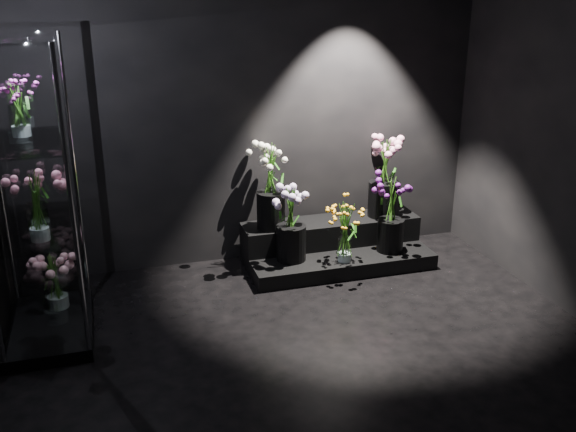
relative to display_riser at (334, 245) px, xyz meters
name	(u,v)px	position (x,y,z in m)	size (l,w,h in m)	color
floor	(331,377)	(-0.64, -1.68, -0.15)	(4.00, 4.00, 0.00)	black
wall_back	(252,101)	(-0.64, 0.32, 1.25)	(4.00, 4.00, 0.00)	black
display_riser	(334,245)	(0.00, 0.00, 0.00)	(1.59, 0.71, 0.35)	black
display_case	(33,197)	(-2.35, -0.62, 0.87)	(0.55, 0.92, 2.03)	black
bouquet_orange_bells	(345,232)	(-0.03, -0.32, 0.25)	(0.31, 0.31, 0.51)	white
bouquet_lilac	(291,220)	(-0.44, -0.15, 0.34)	(0.44, 0.44, 0.63)	black
bouquet_purple	(392,211)	(0.43, -0.21, 0.35)	(0.35, 0.35, 0.65)	black
bouquet_cream_roses	(271,181)	(-0.56, 0.06, 0.63)	(0.43, 0.43, 0.73)	black
bouquet_pink_roses	(385,175)	(0.48, 0.07, 0.59)	(0.44, 0.44, 0.70)	black
bouquet_case_pink	(36,205)	(-2.31, -0.83, 0.88)	(0.40, 0.40, 0.44)	white
bouquet_case_magenta	(18,108)	(-2.38, -0.47, 1.43)	(0.27, 0.27, 0.36)	white
bouquet_case_base_pink	(55,279)	(-2.30, -0.41, 0.17)	(0.34, 0.34, 0.42)	white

